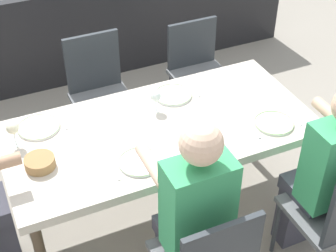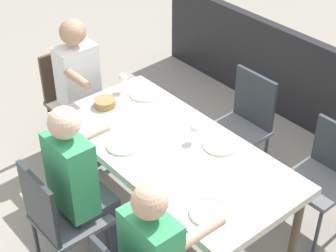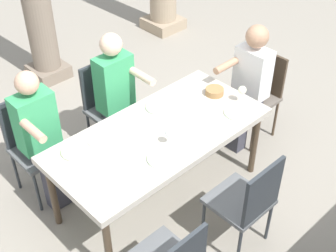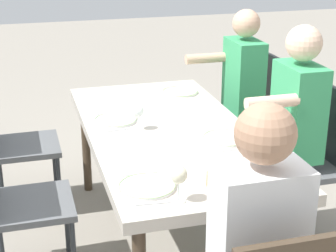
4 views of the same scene
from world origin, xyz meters
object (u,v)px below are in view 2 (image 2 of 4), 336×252
at_px(chair_head_east, 72,95).
at_px(wine_glass_3, 123,78).
at_px(dining_table, 172,154).
at_px(plate_3, 145,94).
at_px(diner_man_white, 82,88).
at_px(chair_mid_north, 59,216).
at_px(plate_1, 220,145).
at_px(chair_mid_south, 243,121).
at_px(plate_2, 123,145).
at_px(chair_west_south, 325,173).
at_px(bread_basket, 105,103).
at_px(diner_guest_third, 81,184).
at_px(wine_glass_1, 195,129).
at_px(plate_0, 209,213).

bearing_deg(chair_head_east, wine_glass_3, -160.58).
bearing_deg(dining_table, plate_3, -23.26).
xyz_separation_m(diner_man_white, wine_glass_3, (-0.34, -0.19, 0.17)).
bearing_deg(plate_3, chair_mid_north, 115.55).
height_order(diner_man_white, plate_1, diner_man_white).
height_order(chair_mid_south, plate_2, chair_mid_south).
height_order(chair_mid_south, chair_head_east, same).
bearing_deg(chair_west_south, diner_man_white, 24.89).
bearing_deg(wine_glass_3, bread_basket, 109.24).
xyz_separation_m(chair_west_south, wine_glass_3, (1.55, 0.68, 0.37)).
bearing_deg(diner_man_white, dining_table, -179.86).
xyz_separation_m(chair_west_south, plate_3, (1.39, 0.58, 0.26)).
relative_size(diner_man_white, plate_1, 5.19).
relative_size(chair_head_east, diner_guest_third, 0.69).
relative_size(diner_man_white, diner_guest_third, 0.98).
relative_size(dining_table, plate_1, 7.54).
height_order(wine_glass_1, bread_basket, wine_glass_1).
relative_size(chair_head_east, bread_basket, 5.48).
bearing_deg(plate_2, plate_0, 179.53).
relative_size(chair_mid_south, diner_guest_third, 0.70).
relative_size(wine_glass_1, bread_basket, 0.85).
xyz_separation_m(diner_guest_third, wine_glass_1, (-0.17, -0.85, 0.14)).
bearing_deg(wine_glass_1, chair_west_south, -133.45).
bearing_deg(diner_man_white, plate_3, -149.32).
relative_size(diner_man_white, wine_glass_1, 9.01).
bearing_deg(plate_0, diner_man_white, -8.13).
bearing_deg(chair_mid_south, wine_glass_1, 103.15).
distance_m(chair_mid_south, plate_3, 0.84).
relative_size(dining_table, plate_3, 7.33).
bearing_deg(plate_2, diner_man_white, -15.08).
bearing_deg(plate_2, wine_glass_3, -36.57).
bearing_deg(chair_mid_north, chair_mid_south, -90.00).
xyz_separation_m(chair_head_east, bread_basket, (-0.63, 0.06, 0.25)).
height_order(chair_mid_north, diner_man_white, diner_man_white).
relative_size(chair_west_south, chair_mid_south, 0.93).
distance_m(plate_2, plate_3, 0.71).
relative_size(chair_west_south, wine_glass_3, 5.30).
height_order(chair_west_south, chair_mid_north, chair_mid_north).
bearing_deg(wine_glass_3, chair_mid_south, -136.08).
height_order(diner_guest_third, plate_1, diner_guest_third).
bearing_deg(chair_west_south, dining_table, 50.65).
relative_size(dining_table, wine_glass_3, 11.57).
height_order(chair_mid_south, plate_1, chair_mid_south).
bearing_deg(chair_head_east, wine_glass_1, -173.22).
height_order(plate_0, wine_glass_3, wine_glass_3).
distance_m(chair_west_south, chair_mid_north, 1.94).
xyz_separation_m(dining_table, plate_3, (0.68, -0.29, 0.07)).
xyz_separation_m(plate_1, plate_2, (0.44, 0.52, 0.00)).
relative_size(chair_mid_south, chair_head_east, 1.00).
bearing_deg(wine_glass_1, chair_mid_north, 81.00).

